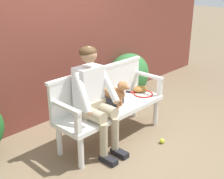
{
  "coord_description": "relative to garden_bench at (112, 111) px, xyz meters",
  "views": [
    {
      "loc": [
        -2.58,
        -2.43,
        2.08
      ],
      "look_at": [
        0.0,
        0.0,
        0.72
      ],
      "focal_mm": 46.68,
      "sensor_mm": 36.0,
      "label": 1
    }
  ],
  "objects": [
    {
      "name": "tennis_ball",
      "position": [
        0.36,
        -0.58,
        -0.38
      ],
      "size": [
        0.07,
        0.07,
        0.07
      ],
      "primitive_type": "sphere",
      "color": "#CCDB33",
      "rests_on": "ground"
    },
    {
      "name": "person_seated",
      "position": [
        -0.35,
        -0.02,
        0.33
      ],
      "size": [
        0.56,
        0.66,
        1.34
      ],
      "color": "black",
      "rests_on": "ground"
    },
    {
      "name": "sports_bag",
      "position": [
        0.06,
        0.06,
        0.13
      ],
      "size": [
        0.29,
        0.22,
        0.14
      ],
      "primitive_type": "cube",
      "rotation": [
        0.0,
        0.0,
        0.07
      ],
      "color": "#232328",
      "rests_on": "garden_bench"
    },
    {
      "name": "tennis_racket",
      "position": [
        0.63,
        -0.0,
        0.07
      ],
      "size": [
        0.38,
        0.58,
        0.03
      ],
      "color": "red",
      "rests_on": "garden_bench"
    },
    {
      "name": "dog_on_bench",
      "position": [
        0.06,
        -0.02,
        0.25
      ],
      "size": [
        0.25,
        0.36,
        0.37
      ],
      "color": "#AD7042",
      "rests_on": "garden_bench"
    },
    {
      "name": "bench_backrest",
      "position": [
        0.0,
        0.23,
        0.32
      ],
      "size": [
        1.68,
        0.06,
        0.5
      ],
      "color": "white",
      "rests_on": "garden_bench"
    },
    {
      "name": "ground_plane",
      "position": [
        0.0,
        0.0,
        -0.41
      ],
      "size": [
        40.0,
        40.0,
        0.0
      ],
      "primitive_type": "plane",
      "color": "#7A664C"
    },
    {
      "name": "bench_armrest_right_end",
      "position": [
        0.78,
        -0.09,
        0.27
      ],
      "size": [
        0.06,
        0.53,
        0.28
      ],
      "color": "white",
      "rests_on": "garden_bench"
    },
    {
      "name": "baseball_glove",
      "position": [
        0.69,
        0.07,
        0.11
      ],
      "size": [
        0.28,
        0.26,
        0.09
      ],
      "primitive_type": "ellipsoid",
      "rotation": [
        0.0,
        0.0,
        -0.52
      ],
      "color": "#9E6B2D",
      "rests_on": "garden_bench"
    },
    {
      "name": "brick_garden_fence",
      "position": [
        0.0,
        1.23,
        0.64
      ],
      "size": [
        8.0,
        0.3,
        2.1
      ],
      "primitive_type": "cube",
      "color": "brown",
      "rests_on": "ground"
    },
    {
      "name": "hedge_bush_far_left",
      "position": [
        1.39,
        0.88,
        -0.01
      ],
      "size": [
        0.86,
        0.67,
        0.8
      ],
      "primitive_type": "ellipsoid",
      "color": "#337538",
      "rests_on": "ground"
    },
    {
      "name": "bench_armrest_left_end",
      "position": [
        -0.78,
        -0.09,
        0.27
      ],
      "size": [
        0.06,
        0.53,
        0.28
      ],
      "color": "white",
      "rests_on": "garden_bench"
    },
    {
      "name": "garden_bench",
      "position": [
        0.0,
        0.0,
        0.0
      ],
      "size": [
        1.64,
        0.53,
        0.47
      ],
      "color": "white",
      "rests_on": "ground"
    }
  ]
}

